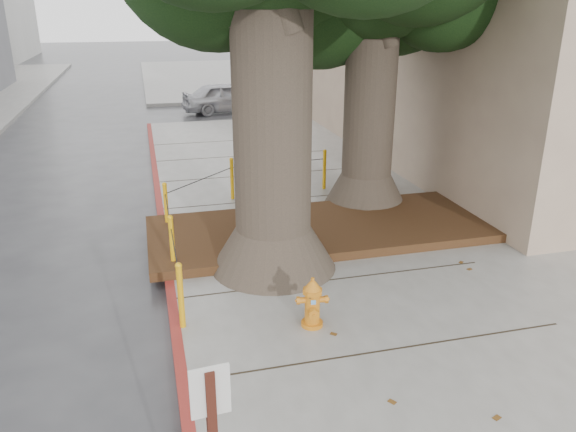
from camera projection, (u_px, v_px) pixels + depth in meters
name	position (u px, v px, depth m)	size (l,w,h in m)	color
ground	(347.00, 367.00, 6.93)	(140.00, 140.00, 0.00)	#28282B
sidewalk_far	(273.00, 75.00, 35.50)	(16.00, 20.00, 0.15)	slate
curb_red	(170.00, 288.00, 8.71)	(0.14, 26.00, 0.16)	maroon
planter_bed	(321.00, 229.00, 10.60)	(6.40, 2.60, 0.16)	black
building_side_white	(455.00, 0.00, 32.66)	(10.00, 10.00, 9.00)	silver
bollard_ring	(224.00, 207.00, 10.46)	(3.79, 5.39, 0.95)	orange
fire_hydrant	(312.00, 303.00, 7.43)	(0.38, 0.35, 0.71)	orange
car_silver	(227.00, 97.00, 23.20)	(1.47, 3.65, 1.24)	#B3B3B9
car_red	(361.00, 91.00, 25.58)	(1.15, 3.28, 1.08)	#9A260E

